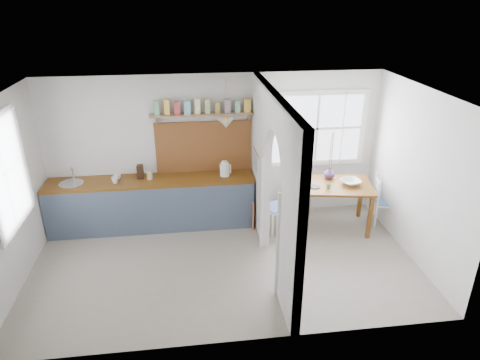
{
  "coord_description": "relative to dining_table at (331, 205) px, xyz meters",
  "views": [
    {
      "loc": [
        -0.47,
        -5.45,
        3.84
      ],
      "look_at": [
        0.29,
        0.48,
        1.17
      ],
      "focal_mm": 32.0,
      "sensor_mm": 36.0,
      "label": 1
    }
  ],
  "objects": [
    {
      "name": "sink",
      "position": [
        -4.37,
        0.39,
        0.48
      ],
      "size": [
        0.4,
        0.4,
        0.02
      ],
      "primitive_type": "cylinder",
      "color": "#BBBEC3",
      "rests_on": "counter"
    },
    {
      "name": "knife_block",
      "position": [
        -3.24,
        0.49,
        0.6
      ],
      "size": [
        0.1,
        0.14,
        0.22
      ],
      "primitive_type": "cube",
      "rotation": [
        0.0,
        0.0,
        -0.02
      ],
      "color": "#382112",
      "rests_on": "counter"
    },
    {
      "name": "shelf",
      "position": [
        -2.14,
        0.58,
        1.6
      ],
      "size": [
        1.75,
        0.2,
        0.21
      ],
      "color": "#A3805A",
      "rests_on": "walls"
    },
    {
      "name": "chair_left",
      "position": [
        -0.94,
        0.0,
        0.04
      ],
      "size": [
        0.5,
        0.5,
        0.88
      ],
      "primitive_type": null,
      "rotation": [
        0.0,
        0.0,
        -1.31
      ],
      "color": "silver",
      "rests_on": "floor"
    },
    {
      "name": "partition",
      "position": [
        -1.24,
        -0.85,
        1.04
      ],
      "size": [
        0.12,
        3.2,
        2.6
      ],
      "color": "silver",
      "rests_on": "floor"
    },
    {
      "name": "utensil_rail",
      "position": [
        -1.33,
        -0.01,
        1.04
      ],
      "size": [
        0.02,
        0.5,
        0.02
      ],
      "primitive_type": "cylinder",
      "rotation": [
        1.57,
        0.0,
        0.0
      ],
      "color": "#BBBEC3",
      "rests_on": "partition"
    },
    {
      "name": "kettle",
      "position": [
        -1.81,
        0.4,
        0.62
      ],
      "size": [
        0.24,
        0.2,
        0.26
      ],
      "primitive_type": null,
      "rotation": [
        0.0,
        0.0,
        0.1
      ],
      "color": "white",
      "rests_on": "counter"
    },
    {
      "name": "table_cup",
      "position": [
        -0.13,
        -0.15,
        0.45
      ],
      "size": [
        0.1,
        0.1,
        0.08
      ],
      "primitive_type": "imported",
      "rotation": [
        0.0,
        0.0,
        -0.26
      ],
      "color": "#5EA862",
      "rests_on": "dining_table"
    },
    {
      "name": "mug_b",
      "position": [
        -3.63,
        0.46,
        0.54
      ],
      "size": [
        0.15,
        0.15,
        0.1
      ],
      "primitive_type": "imported",
      "rotation": [
        0.0,
        0.0,
        -0.21
      ],
      "color": "white",
      "rests_on": "counter"
    },
    {
      "name": "dining_table",
      "position": [
        0.0,
        0.0,
        0.0
      ],
      "size": [
        1.43,
        1.08,
        0.81
      ],
      "primitive_type": null,
      "rotation": [
        0.0,
        0.0,
        -0.17
      ],
      "color": "brown",
      "rests_on": "floor"
    },
    {
      "name": "counter",
      "position": [
        -3.07,
        0.42,
        0.05
      ],
      "size": [
        3.5,
        0.6,
        0.9
      ],
      "color": "brown",
      "rests_on": "floor"
    },
    {
      "name": "ceiling",
      "position": [
        -1.94,
        -0.91,
        2.19
      ],
      "size": [
        5.8,
        3.2,
        0.01
      ],
      "primitive_type": "cube",
      "color": "silver",
      "rests_on": "walls"
    },
    {
      "name": "towel_magenta",
      "position": [
        -1.36,
        0.06,
        -0.13
      ],
      "size": [
        0.02,
        0.03,
        0.49
      ],
      "primitive_type": "cube",
      "color": "#DB436C",
      "rests_on": "counter"
    },
    {
      "name": "plate",
      "position": [
        -0.34,
        -0.08,
        0.41
      ],
      "size": [
        0.21,
        0.21,
        0.02
      ],
      "primitive_type": "cylinder",
      "rotation": [
        0.0,
        0.0,
        -0.21
      ],
      "color": "black",
      "rests_on": "dining_table"
    },
    {
      "name": "backsplash",
      "position": [
        -2.14,
        0.67,
        0.94
      ],
      "size": [
        1.65,
        0.03,
        0.9
      ],
      "primitive_type": "cube",
      "color": "brown",
      "rests_on": "walls"
    },
    {
      "name": "nook_window",
      "position": [
        -0.14,
        0.65,
        1.19
      ],
      "size": [
        1.76,
        0.1,
        1.3
      ],
      "primitive_type": null,
      "color": "white",
      "rests_on": "walls"
    },
    {
      "name": "floor",
      "position": [
        -1.94,
        -0.91,
        -0.41
      ],
      "size": [
        5.8,
        3.2,
        0.01
      ],
      "primitive_type": "cube",
      "color": "gray",
      "rests_on": "ground"
    },
    {
      "name": "bowl",
      "position": [
        0.3,
        -0.05,
        0.45
      ],
      "size": [
        0.38,
        0.38,
        0.08
      ],
      "primitive_type": "imported",
      "rotation": [
        0.0,
        0.0,
        0.19
      ],
      "color": "silver",
      "rests_on": "dining_table"
    },
    {
      "name": "towel_orange",
      "position": [
        -1.36,
        0.02,
        -0.16
      ],
      "size": [
        0.02,
        0.03,
        0.5
      ],
      "primitive_type": "cube",
      "color": "orange",
      "rests_on": "counter"
    },
    {
      "name": "mug_a",
      "position": [
        -3.64,
        0.31,
        0.55
      ],
      "size": [
        0.16,
        0.16,
        0.11
      ],
      "primitive_type": "imported",
      "rotation": [
        0.0,
        0.0,
        0.38
      ],
      "color": "silver",
      "rests_on": "counter"
    },
    {
      "name": "pendant_lamp",
      "position": [
        -1.79,
        0.24,
        1.47
      ],
      "size": [
        0.26,
        0.26,
        0.16
      ],
      "primitive_type": "cone",
      "color": "beige",
      "rests_on": "ceiling"
    },
    {
      "name": "walls",
      "position": [
        -1.94,
        -0.91,
        0.89
      ],
      "size": [
        5.81,
        3.21,
        2.6
      ],
      "color": "silver",
      "rests_on": "floor"
    },
    {
      "name": "kitchen_window",
      "position": [
        -4.81,
        -0.91,
        1.24
      ],
      "size": [
        0.1,
        1.16,
        1.5
      ],
      "primitive_type": null,
      "color": "white",
      "rests_on": "walls"
    },
    {
      "name": "vase",
      "position": [
        0.01,
        0.24,
        0.51
      ],
      "size": [
        0.24,
        0.24,
        0.2
      ],
      "primitive_type": "imported",
      "rotation": [
        0.0,
        0.0,
        -0.27
      ],
      "color": "#482E59",
      "rests_on": "dining_table"
    },
    {
      "name": "chair_right",
      "position": [
        1.0,
        -0.04,
        0.04
      ],
      "size": [
        0.5,
        0.5,
        0.89
      ],
      "primitive_type": null,
      "rotation": [
        0.0,
        0.0,
        1.31
      ],
      "color": "silver",
      "rests_on": "floor"
    },
    {
      "name": "jar",
      "position": [
        -3.08,
        0.4,
        0.57
      ],
      "size": [
        0.13,
        0.13,
        0.15
      ],
      "primitive_type": "cylinder",
      "rotation": [
        0.0,
        0.0,
        0.42
      ],
      "color": "tan",
      "rests_on": "counter"
    }
  ]
}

